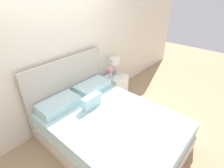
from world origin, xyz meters
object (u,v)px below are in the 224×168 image
at_px(teacup, 116,77).
at_px(bed, 108,127).
at_px(table_lamp, 115,63).
at_px(flower_vase, 111,71).
at_px(nightstand, 116,86).

bearing_deg(teacup, bed, -145.88).
bearing_deg(table_lamp, flower_vase, -167.57).
distance_m(nightstand, teacup, 0.31).
height_order(flower_vase, teacup, flower_vase).
xyz_separation_m(bed, flower_vase, (0.95, 0.77, 0.39)).
bearing_deg(nightstand, table_lamp, 60.68).
relative_size(nightstand, table_lamp, 1.40).
distance_m(table_lamp, flower_vase, 0.23).
bearing_deg(nightstand, flower_vase, 173.74).
xyz_separation_m(nightstand, table_lamp, (0.03, 0.06, 0.54)).
height_order(table_lamp, flower_vase, table_lamp).
bearing_deg(nightstand, teacup, -141.32).
bearing_deg(flower_vase, bed, -140.70).
height_order(bed, teacup, bed).
bearing_deg(teacup, table_lamp, 46.96).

